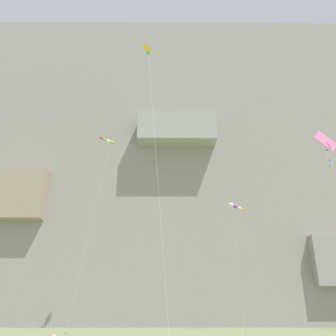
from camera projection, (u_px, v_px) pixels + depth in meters
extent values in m
cube|color=gray|center=(175.00, 176.00, 76.13)|extent=(180.00, 28.56, 59.13)
cube|color=gray|center=(21.00, 194.00, 58.33)|extent=(8.13, 2.31, 8.55)
cube|color=gray|center=(177.00, 131.00, 62.97)|extent=(13.86, 4.60, 5.35)
pyramid|color=yellow|center=(152.00, 52.00, 33.05)|extent=(1.04, 1.32, 0.15)
cube|color=green|center=(149.00, 53.00, 33.09)|extent=(0.31, 0.11, 0.35)
cylinder|color=silver|center=(157.00, 166.00, 26.38)|extent=(2.00, 4.33, 25.03)
ellipsoid|color=#8CCC33|center=(112.00, 143.00, 53.13)|extent=(0.90, 0.95, 0.69)
ellipsoid|color=white|center=(108.00, 141.00, 52.42)|extent=(0.80, 0.89, 0.58)
ellipsoid|color=#8CCC33|center=(105.00, 140.00, 51.71)|extent=(0.69, 0.82, 0.47)
ellipsoid|color=red|center=(101.00, 138.00, 51.00)|extent=(0.59, 0.75, 0.36)
cylinder|color=silver|center=(91.00, 224.00, 45.99)|extent=(2.85, 4.30, 25.85)
cylinder|color=#4C3823|center=(66.00, 333.00, 39.11)|extent=(0.08, 0.08, 0.12)
ellipsoid|color=white|center=(231.00, 205.00, 49.55)|extent=(1.02, 1.00, 0.67)
ellipsoid|color=purple|center=(235.00, 206.00, 50.08)|extent=(0.94, 0.90, 0.56)
ellipsoid|color=white|center=(239.00, 208.00, 50.62)|extent=(0.86, 0.81, 0.44)
ellipsoid|color=orange|center=(243.00, 209.00, 51.15)|extent=(0.78, 0.72, 0.33)
cylinder|color=silver|center=(238.00, 263.00, 45.58)|extent=(0.04, 2.26, 16.05)
cylinder|color=#4C3823|center=(245.00, 332.00, 41.49)|extent=(0.08, 0.08, 0.12)
cube|color=pink|center=(326.00, 141.00, 33.77)|extent=(2.55, 0.87, 2.55)
cylinder|color=black|center=(326.00, 141.00, 33.77)|extent=(0.54, 0.72, 2.03)
cube|color=#38B2D1|center=(327.00, 150.00, 33.39)|extent=(0.29, 0.16, 0.16)
cube|color=white|center=(328.00, 155.00, 33.19)|extent=(0.21, 0.27, 0.16)
cube|color=blue|center=(330.00, 161.00, 32.98)|extent=(0.29, 0.17, 0.16)
cube|color=blue|center=(330.00, 166.00, 32.78)|extent=(0.25, 0.23, 0.16)
cube|color=orange|center=(331.00, 171.00, 32.57)|extent=(0.28, 0.19, 0.16)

